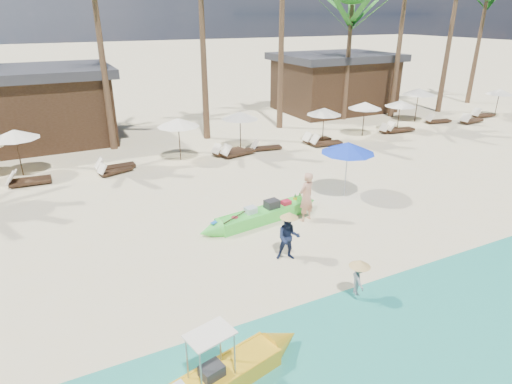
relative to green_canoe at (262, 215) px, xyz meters
name	(u,v)px	position (x,y,z in m)	size (l,w,h in m)	color
ground	(296,250)	(0.02, -2.36, -0.24)	(240.00, 240.00, 0.00)	beige
wet_sand_strip	(410,351)	(0.02, -7.36, -0.24)	(240.00, 4.50, 0.01)	tan
green_canoe	(262,215)	(0.00, 0.00, 0.00)	(5.69, 1.21, 0.73)	#45D842
tourist	(306,197)	(1.49, -0.63, 0.69)	(0.68, 0.44, 1.86)	tan
vendor_green	(288,238)	(-0.47, -2.70, 0.50)	(0.72, 0.56, 1.48)	#16203E
vendor_yellow	(358,279)	(0.13, -5.31, 0.40)	(0.59, 0.34, 0.92)	gray
blue_umbrella	(348,148)	(4.15, 0.55, 1.87)	(2.17, 2.17, 2.34)	#99999E
lounger_3_right	(27,181)	(-7.74, 7.76, -0.04)	(1.82, 0.64, 0.61)	#352215
resort_parasol_4	(14,134)	(-7.93, 9.33, 1.75)	(2.15, 2.15, 2.21)	#352215
lounger_4_left	(28,179)	(-7.69, 8.13, -0.05)	(1.71, 0.65, 0.57)	#352215
lounger_4_right	(114,171)	(-4.04, 7.55, -0.06)	(1.71, 0.98, 0.56)	#352215
resort_parasol_5	(178,122)	(-0.56, 8.22, 1.76)	(2.16, 2.16, 2.22)	#352215
lounger_5_left	(113,166)	(-3.97, 8.14, -0.03)	(1.89, 0.66, 0.63)	#352215
resort_parasol_6	(240,115)	(3.08, 8.69, 1.67)	(2.06, 2.06, 2.12)	#352215
lounger_6_left	(226,151)	(1.95, 8.03, -0.03)	(1.93, 0.97, 0.63)	#352215
lounger_6_right	(236,152)	(2.32, 7.52, -0.02)	(2.03, 0.96, 0.66)	#352215
resort_parasol_7	(324,111)	(7.94, 7.64, 1.63)	(2.02, 2.02, 2.08)	#352215
lounger_7_left	(265,147)	(4.19, 7.81, -0.05)	(1.74, 0.77, 0.57)	#352215
lounger_7_right	(325,142)	(7.67, 7.03, -0.03)	(1.93, 0.78, 0.64)	#352215
resort_parasol_8	(365,105)	(11.07, 7.84, 1.66)	(2.05, 2.05, 2.12)	#352215
lounger_8_left	(315,139)	(7.56, 7.83, -0.04)	(1.84, 0.68, 0.62)	#352215
resort_parasol_9	(400,103)	(13.86, 7.75, 1.56)	(1.94, 1.94, 2.00)	#352215
lounger_9_left	(389,129)	(13.16, 7.73, -0.05)	(1.76, 0.83, 0.57)	#352215
lounger_9_right	(398,129)	(13.67, 7.46, -0.02)	(2.03, 0.78, 0.68)	#352215
resort_parasol_10	(419,91)	(16.95, 9.28, 1.86)	(2.26, 2.26, 2.33)	#352215
lounger_10_left	(437,120)	(17.93, 8.19, -0.04)	(1.90, 0.90, 0.62)	#352215
lounger_10_right	(471,120)	(19.99, 7.12, -0.02)	(1.98, 0.76, 0.66)	#352215
resort_parasol_11	(500,92)	(23.60, 7.90, 1.56)	(1.94, 1.94, 2.00)	#352215
lounger_11_left	(482,115)	(22.27, 7.98, -0.02)	(1.97, 0.67, 0.66)	#352215
palm_6	(351,14)	(12.86, 12.15, 6.81)	(2.08, 2.08, 8.51)	brown
palm_9	(487,0)	(26.23, 12.44, 7.81)	(2.08, 2.08, 9.82)	brown
pavilion_west	(15,107)	(-7.98, 15.14, 1.95)	(10.80, 6.60, 4.30)	#352215
pavilion_east	(334,82)	(14.02, 15.14, 1.95)	(8.80, 6.60, 4.30)	#352215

